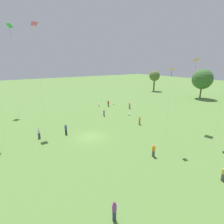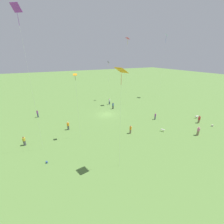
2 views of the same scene
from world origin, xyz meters
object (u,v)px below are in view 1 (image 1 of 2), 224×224
Objects in this scene: person_8 at (39,133)px; kite_6 at (171,75)px; person_6 at (114,211)px; person_5 at (224,174)px; kite_4 at (35,29)px; person_2 at (140,121)px; person_7 at (108,104)px; picnic_bag_0 at (223,152)px; person_3 at (66,129)px; person_1 at (154,150)px; dog_0 at (99,104)px; person_0 at (130,106)px; kite_0 at (10,29)px; kite_1 at (196,62)px; picnic_bag_1 at (114,104)px; dog_1 at (129,114)px; person_4 at (104,113)px.

person_8 is 22.69m from kite_6.
person_5 is at bearing -118.15° from person_6.
person_2 is at bearing -169.09° from kite_4.
person_2 is at bearing -78.89° from person_8.
picnic_bag_0 is (31.51, -0.99, -0.70)m from person_7.
kite_6 is (12.56, 11.17, 9.60)m from person_3.
person_2 is at bearing -169.87° from person_1.
person_1 is 1.05× the size of person_2.
person_1 is at bearing -93.46° from person_5.
person_3 is 2.03× the size of dog_0.
person_2 is 23.13m from person_6.
person_0 is at bearing 76.15° from person_3.
dog_0 is (6.45, 19.37, -19.17)m from kite_0.
kite_1 is 10.47m from kite_6.
kite_0 reaches higher than dog_0.
person_6 is at bearing -105.96° from dog_0.
kite_6 is at bearing -120.76° from person_5.
person_8 is at bearing -98.25° from person_1.
picnic_bag_1 is at bearing -51.18° from person_6.
person_1 is 18.95m from dog_1.
kite_1 is (9.89, 21.13, 11.46)m from person_3.
person_6 is (26.60, -23.38, 0.04)m from person_0.
kite_4 reaches higher than person_0.
kite_0 is 40.96m from kite_1.
kite_1 reaches higher than person_8.
dog_0 is at bearing -46.33° from kite_1.
kite_1 is 26.60m from picnic_bag_1.
picnic_bag_1 is at bearing -47.17° from dog_1.
person_8 reaches higher than person_2.
person_2 is at bearing 50.93° from person_0.
kite_1 is at bearing 154.06° from person_7.
person_4 is 1.77× the size of dog_0.
picnic_bag_0 is (8.85, -5.07, -12.22)m from kite_1.
person_1 is 18.78m from person_8.
person_5 is (21.62, 9.60, -0.09)m from person_3.
kite_4 is 1.63× the size of kite_6.
person_0 is 0.97× the size of person_8.
person_0 is 20.81m from kite_1.
person_1 is at bearing -118.58° from picnic_bag_0.
picnic_bag_1 is at bearing 91.28° from person_3.
kite_6 is (-9.05, 1.58, 9.70)m from person_5.
person_3 reaches higher than person_1.
kite_6 reaches higher than person_7.
person_7 is 24.39m from person_8.
person_0 reaches higher than dog_0.
person_7 is 0.94× the size of person_8.
person_3 is at bearing -160.01° from kite_0.
dog_1 is 1.99× the size of picnic_bag_1.
person_5 is at bearing 132.75° from dog_1.
dog_1 is (12.31, 1.35, -0.05)m from dog_0.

